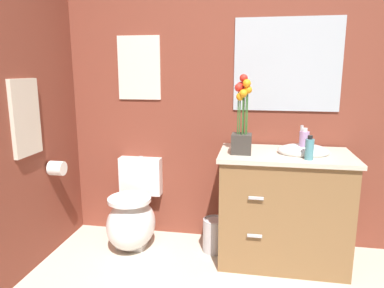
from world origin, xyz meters
name	(u,v)px	position (x,y,z in m)	size (l,w,h in m)	color
wall_back	(267,91)	(0.20, 1.72, 1.25)	(4.42, 0.05, 2.50)	brown
toilet	(133,217)	(-0.83, 1.42, 0.24)	(0.38, 0.59, 0.69)	white
vanity_cabinet	(283,206)	(0.35, 1.39, 0.43)	(0.94, 0.56, 1.01)	brown
flower_vase	(242,125)	(0.03, 1.33, 1.04)	(0.14, 0.14, 0.56)	#38332D
soap_bottle	(309,149)	(0.48, 1.22, 0.90)	(0.06, 0.06, 0.16)	teal
lotion_bottle	(304,143)	(0.46, 1.35, 0.92)	(0.07, 0.07, 0.19)	#B28CBF
trash_bin	(214,235)	(-0.17, 1.43, 0.14)	(0.18, 0.18, 0.27)	#B7B7BC
wall_poster	(139,68)	(-0.83, 1.69, 1.43)	(0.36, 0.01, 0.51)	silver
wall_mirror	(287,65)	(0.34, 1.69, 1.45)	(0.80, 0.01, 0.70)	#B2BCC6
hanging_towel	(26,118)	(-1.41, 0.98, 1.10)	(0.03, 0.28, 0.52)	beige
toilet_paper_roll	(57,168)	(-1.35, 1.22, 0.68)	(0.11, 0.11, 0.11)	white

